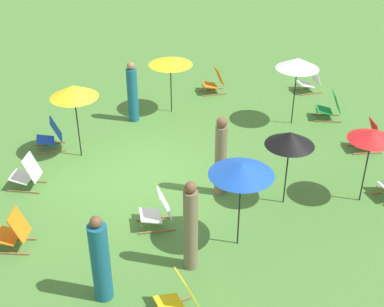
% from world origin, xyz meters
% --- Properties ---
extents(ground_plane, '(40.00, 40.00, 0.00)m').
position_xyz_m(ground_plane, '(0.00, 0.00, 0.00)').
color(ground_plane, '#477A33').
extents(deckchair_0, '(0.65, 0.85, 0.83)m').
position_xyz_m(deckchair_0, '(2.05, -2.70, 0.37)').
color(deckchair_0, olive).
rests_on(deckchair_0, ground).
extents(deckchair_1, '(0.51, 0.78, 0.83)m').
position_xyz_m(deckchair_1, '(-1.77, -2.14, 0.37)').
color(deckchair_1, olive).
rests_on(deckchair_1, ground).
extents(deckchair_2, '(0.54, 0.80, 0.83)m').
position_xyz_m(deckchair_2, '(-0.18, 5.82, 0.37)').
color(deckchair_2, olive).
rests_on(deckchair_2, ground).
extents(deckchair_3, '(0.49, 0.76, 0.83)m').
position_xyz_m(deckchair_3, '(1.91, 0.12, 0.37)').
color(deckchair_3, olive).
rests_on(deckchair_3, ground).
extents(deckchair_4, '(0.65, 0.85, 0.83)m').
position_xyz_m(deckchair_4, '(4.32, 0.15, 0.37)').
color(deckchair_4, olive).
rests_on(deckchair_4, ground).
extents(deckchair_5, '(0.52, 0.78, 0.83)m').
position_xyz_m(deckchair_5, '(-4.42, 2.77, 0.37)').
color(deckchair_5, olive).
rests_on(deckchair_5, ground).
extents(deckchair_6, '(0.55, 0.81, 0.83)m').
position_xyz_m(deckchair_6, '(-3.93, 5.74, 0.37)').
color(deckchair_6, olive).
rests_on(deckchair_6, ground).
extents(deckchair_8, '(0.64, 0.85, 0.83)m').
position_xyz_m(deckchair_8, '(-2.02, 5.58, 0.37)').
color(deckchair_8, olive).
rests_on(deckchair_8, ground).
extents(deckchair_9, '(0.69, 0.87, 0.83)m').
position_xyz_m(deckchair_9, '(-0.04, -2.60, 0.37)').
color(deckchair_9, olive).
rests_on(deckchair_9, ground).
extents(umbrella_0, '(1.22, 1.22, 1.85)m').
position_xyz_m(umbrella_0, '(2.76, 1.59, 1.73)').
color(umbrella_0, black).
rests_on(umbrella_0, ground).
extents(umbrella_1, '(1.16, 1.16, 1.91)m').
position_xyz_m(umbrella_1, '(-1.26, -1.41, 1.76)').
color(umbrella_1, black).
rests_on(umbrella_1, ground).
extents(umbrella_2, '(1.24, 1.24, 1.68)m').
position_xyz_m(umbrella_2, '(-3.34, 1.22, 1.57)').
color(umbrella_2, black).
rests_on(umbrella_2, ground).
extents(umbrella_3, '(1.04, 1.04, 1.75)m').
position_xyz_m(umbrella_3, '(1.61, 2.95, 1.60)').
color(umbrella_3, black).
rests_on(umbrella_3, ground).
extents(umbrella_4, '(1.00, 1.00, 1.75)m').
position_xyz_m(umbrella_4, '(1.85, 4.63, 1.64)').
color(umbrella_4, black).
rests_on(umbrella_4, ground).
extents(umbrella_5, '(1.16, 1.16, 1.93)m').
position_xyz_m(umbrella_5, '(-1.96, 4.43, 1.78)').
color(umbrella_5, black).
rests_on(umbrella_5, ground).
extents(person_0, '(0.37, 0.37, 1.91)m').
position_xyz_m(person_0, '(1.00, 1.65, 0.94)').
color(person_0, '#72664C').
rests_on(person_0, ground).
extents(person_1, '(0.38, 0.38, 1.75)m').
position_xyz_m(person_1, '(-2.98, 0.08, 0.83)').
color(person_1, '#195972').
rests_on(person_1, ground).
extents(person_2, '(0.46, 0.46, 1.74)m').
position_xyz_m(person_2, '(3.69, -1.07, 0.82)').
color(person_2, '#195972').
rests_on(person_2, ground).
extents(person_3, '(0.35, 0.35, 1.89)m').
position_xyz_m(person_3, '(3.22, 0.56, 0.91)').
color(person_3, '#72664C').
rests_on(person_3, ground).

